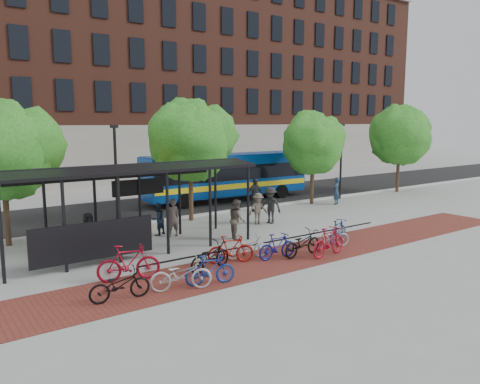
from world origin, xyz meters
TOP-DOWN VIEW (x-y plane):
  - ground at (0.00, 0.00)m, footprint 160.00×160.00m
  - asphalt_street at (0.00, 8.00)m, footprint 160.00×8.00m
  - curb at (0.00, 4.00)m, footprint 160.00×0.25m
  - brick_strip at (-2.00, -5.00)m, footprint 24.00×3.00m
  - bike_rack_rail at (-3.30, -4.10)m, footprint 12.00×0.05m
  - building_brick at (10.00, 26.00)m, footprint 55.00×14.00m
  - bus_shelter at (-8.13, -0.48)m, footprint 10.60×3.07m
  - tree_a at (-11.91, 3.35)m, footprint 4.90×4.00m
  - tree_b at (-2.90, 3.35)m, footprint 5.15×4.20m
  - tree_c at (6.09, 3.35)m, footprint 4.66×3.80m
  - tree_d at (15.10, 3.35)m, footprint 5.39×4.40m
  - lamp_post_left at (-7.00, 3.60)m, footprint 0.35×0.20m
  - lamp_post_right at (9.00, 3.60)m, footprint 0.35×0.20m
  - bus at (2.20, 7.56)m, footprint 11.71×3.16m
  - bike_0 at (-10.46, -5.50)m, footprint 1.88×0.81m
  - bike_1 at (-9.57, -4.02)m, footprint 2.16×1.15m
  - bike_2 at (-8.57, -5.81)m, footprint 2.08×1.29m
  - bike_3 at (-7.56, -5.91)m, footprint 1.75×0.91m
  - bike_4 at (-6.76, -4.62)m, footprint 2.00×1.08m
  - bike_5 at (-5.68, -4.37)m, footprint 1.85×1.08m
  - bike_6 at (-4.80, -4.19)m, footprint 1.81×1.07m
  - bike_7 at (-3.90, -4.96)m, footprint 1.72×0.60m
  - bike_8 at (-2.82, -5.22)m, footprint 2.02×0.87m
  - bike_9 at (-2.00, -5.85)m, footprint 2.01×0.80m
  - bike_10 at (-0.93, -4.96)m, footprint 1.80×1.07m
  - bike_11 at (-0.05, -4.54)m, footprint 1.75×1.00m
  - pedestrian_0 at (-9.46, 0.44)m, footprint 0.83×0.59m
  - pedestrian_1 at (-5.49, 0.66)m, footprint 0.67×0.46m
  - pedestrian_2 at (-5.94, 1.28)m, footprint 0.91×0.81m
  - pedestrian_3 at (-0.69, 0.38)m, footprint 1.13×0.74m
  - pedestrian_4 at (1.35, 3.32)m, footprint 1.17×0.51m
  - pedestrian_7 at (7.04, 2.15)m, footprint 0.76×0.67m
  - pedestrian_8 at (-3.37, -1.50)m, footprint 0.98×1.09m
  - pedestrian_9 at (-0.04, 0.19)m, footprint 1.10×1.41m

SIDE VIEW (x-z plane):
  - ground at x=0.00m, z-range 0.00..0.00m
  - bike_rack_rail at x=-3.30m, z-range -0.47..0.47m
  - brick_strip at x=-2.00m, z-range 0.00..0.01m
  - asphalt_street at x=0.00m, z-range 0.00..0.01m
  - curb at x=0.00m, z-range 0.00..0.12m
  - bike_10 at x=-0.93m, z-range 0.00..0.89m
  - bike_6 at x=-4.80m, z-range 0.00..0.90m
  - bike_0 at x=-10.46m, z-range 0.00..0.96m
  - bike_4 at x=-6.76m, z-range 0.00..1.00m
  - bike_3 at x=-7.56m, z-range 0.00..1.01m
  - bike_11 at x=-0.05m, z-range 0.00..1.01m
  - bike_7 at x=-3.90m, z-range 0.00..1.01m
  - bike_8 at x=-2.82m, z-range 0.00..1.03m
  - bike_2 at x=-8.57m, z-range 0.00..1.03m
  - bike_5 at x=-5.68m, z-range 0.00..1.07m
  - bike_9 at x=-2.00m, z-range 0.00..1.17m
  - bike_1 at x=-9.57m, z-range 0.00..1.25m
  - pedestrian_2 at x=-5.94m, z-range 0.00..1.53m
  - pedestrian_0 at x=-9.46m, z-range 0.00..1.60m
  - pedestrian_3 at x=-0.69m, z-range 0.00..1.64m
  - pedestrian_7 at x=7.04m, z-range 0.00..1.76m
  - pedestrian_1 at x=-5.49m, z-range 0.00..1.78m
  - pedestrian_8 at x=-3.37m, z-range 0.00..1.83m
  - pedestrian_9 at x=-0.04m, z-range 0.00..1.92m
  - pedestrian_4 at x=1.35m, z-range 0.00..1.98m
  - bus at x=2.20m, z-range 0.23..3.37m
  - lamp_post_left at x=-7.00m, z-range 0.18..5.31m
  - lamp_post_right at x=9.00m, z-range 0.18..5.31m
  - bus_shelter at x=-8.13m, z-range 1.20..4.80m
  - tree_c at x=6.09m, z-range 1.09..7.02m
  - tree_a at x=-11.91m, z-range 1.15..7.33m
  - tree_b at x=-2.90m, z-range 1.22..7.69m
  - tree_d at x=15.10m, z-range 1.19..7.74m
  - building_brick at x=10.00m, z-range 0.00..20.00m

